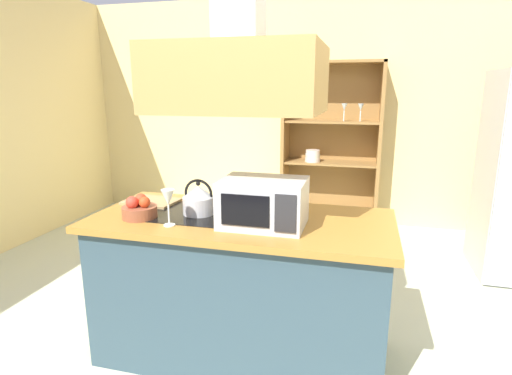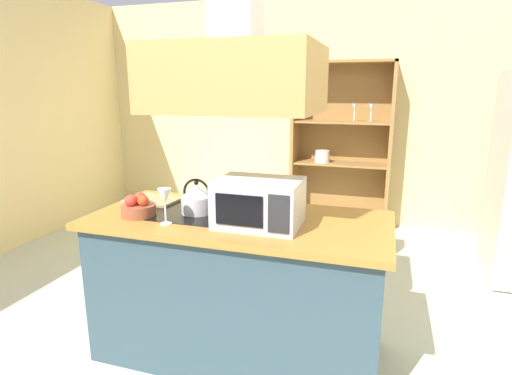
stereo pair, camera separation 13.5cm
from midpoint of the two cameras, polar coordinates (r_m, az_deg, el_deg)
The scene contains 10 objects.
ground_plane at distance 2.78m, azimuth 0.97°, elevation -22.63°, with size 7.80×7.80×0.00m, color beige.
wall_back at distance 5.20m, azimuth 10.73°, elevation 10.14°, with size 6.00×0.12×2.70m, color #E8CE87.
kitchen_island at distance 2.62m, azimuth -0.88°, elevation -13.47°, with size 1.77×0.82×0.90m.
range_hood at distance 2.34m, azimuth -1.00°, elevation 17.26°, with size 0.90×0.70×1.19m.
dish_cabinet at distance 5.02m, azimuth 12.34°, elevation 4.29°, with size 1.14×0.40×1.94m.
kettle at distance 2.52m, azimuth -6.66°, elevation -1.58°, with size 0.19×0.19×0.21m.
cutting_board at distance 2.85m, azimuth -12.77°, elevation -1.71°, with size 0.34×0.24×0.02m, color #A38858.
microwave at distance 2.27m, azimuth 2.11°, elevation -2.12°, with size 0.46×0.35×0.26m.
wine_glass_on_counter at distance 2.32m, azimuth -10.89°, elevation -1.44°, with size 0.08×0.08×0.21m.
fruit_bowl at distance 2.54m, azimuth -14.49°, elevation -2.70°, with size 0.20×0.20×0.14m.
Camera 2 is at (0.70, -2.13, 1.65)m, focal length 28.97 mm.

